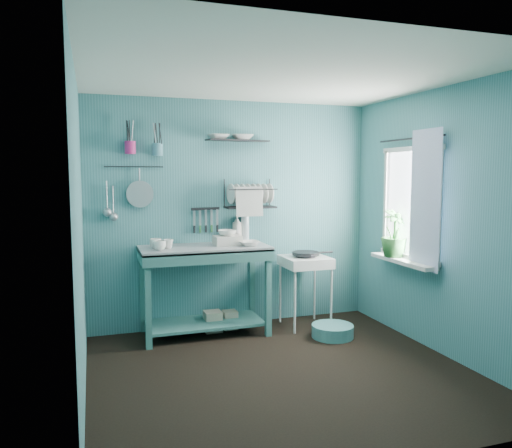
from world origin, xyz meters
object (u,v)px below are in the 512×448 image
object	(u,v)px
utensil_cup_teal	(158,150)
mug_left	(160,245)
colander	(140,194)
soap_bottle	(237,228)
floor_basin	(333,331)
storage_tin_large	(213,321)
frying_pan	(306,253)
water_bottle	(245,229)
potted_plant	(395,233)
storage_tin_small	(230,320)
hotplate_stand	(305,291)
wash_tub	(227,240)
dish_rack	(250,194)
mug_mid	(168,244)
work_counter	(204,290)
mug_right	(156,243)
utensil_cup_magenta	(130,148)

from	to	relation	value
utensil_cup_teal	mug_left	bearing A→B (deg)	-96.79
utensil_cup_teal	colander	bearing A→B (deg)	170.89
soap_bottle	floor_basin	bearing A→B (deg)	-41.67
storage_tin_large	frying_pan	bearing A→B (deg)	-7.44
water_bottle	storage_tin_large	distance (m)	1.08
utensil_cup_teal	potted_plant	bearing A→B (deg)	-19.18
mug_left	storage_tin_small	distance (m)	1.21
hotplate_stand	colander	world-z (taller)	colander
wash_tub	colander	xyz separation A→B (m)	(-0.88, 0.24, 0.49)
potted_plant	floor_basin	bearing A→B (deg)	172.25
wash_tub	mug_left	bearing A→B (deg)	-169.14
dish_rack	wash_tub	bearing A→B (deg)	-161.46
frying_pan	dish_rack	bearing A→B (deg)	158.42
mug_left	storage_tin_large	world-z (taller)	mug_left
wash_tub	storage_tin_small	size ratio (longest dim) A/B	1.40
mug_mid	utensil_cup_teal	bearing A→B (deg)	103.01
water_bottle	storage_tin_small	bearing A→B (deg)	-147.53
frying_pan	soap_bottle	bearing A→B (deg)	158.11
mug_mid	wash_tub	bearing A→B (deg)	3.63
storage_tin_large	floor_basin	bearing A→B (deg)	-27.01
work_counter	colander	world-z (taller)	colander
mug_right	storage_tin_large	world-z (taller)	mug_right
mug_right	colander	xyz separation A→B (m)	(-0.13, 0.22, 0.50)
work_counter	mug_mid	distance (m)	0.65
potted_plant	soap_bottle	bearing A→B (deg)	150.98
wash_tub	utensil_cup_teal	size ratio (longest dim) A/B	2.15
soap_bottle	frying_pan	size ratio (longest dim) A/B	1.00
floor_basin	utensil_cup_teal	bearing A→B (deg)	156.69
soap_bottle	dish_rack	xyz separation A→B (m)	(0.14, -0.06, 0.39)
floor_basin	wash_tub	bearing A→B (deg)	152.70
soap_bottle	utensil_cup_magenta	size ratio (longest dim) A/B	2.30
mug_mid	hotplate_stand	xyz separation A→B (m)	(1.51, -0.02, -0.60)
utensil_cup_magenta	storage_tin_small	size ratio (longest dim) A/B	0.65
water_bottle	utensil_cup_teal	xyz separation A→B (m)	(-0.96, -0.03, 0.86)
utensil_cup_magenta	storage_tin_small	bearing A→B (deg)	-6.29
dish_rack	mug_right	bearing A→B (deg)	178.34
wash_tub	storage_tin_large	world-z (taller)	wash_tub
work_counter	water_bottle	size ratio (longest dim) A/B	4.77
water_bottle	utensil_cup_magenta	xyz separation A→B (m)	(-1.23, -0.03, 0.88)
wash_tub	dish_rack	bearing A→B (deg)	27.84
work_counter	frying_pan	xyz separation A→B (m)	(1.13, -0.08, 0.35)
mug_mid	dish_rack	xyz separation A→B (m)	(0.94, 0.20, 0.49)
wash_tub	soap_bottle	world-z (taller)	soap_bottle
mug_mid	mug_right	distance (m)	0.13
wash_tub	dish_rack	distance (m)	0.60
utensil_cup_teal	potted_plant	xyz separation A→B (m)	(2.34, -0.81, -0.87)
soap_bottle	colander	world-z (taller)	colander
colander	floor_basin	bearing A→B (deg)	-21.99
wash_tub	utensil_cup_teal	xyz separation A→B (m)	(-0.69, 0.21, 0.95)
mug_right	wash_tub	xyz separation A→B (m)	(0.75, -0.02, 0.00)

